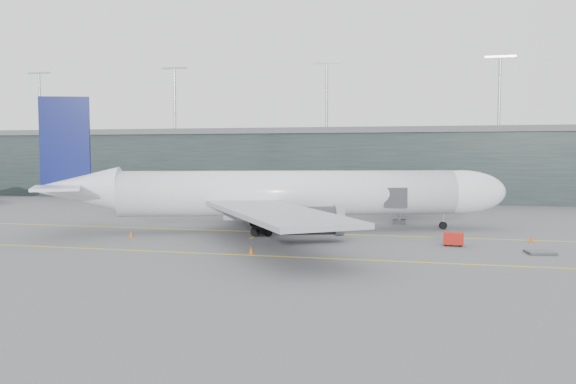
# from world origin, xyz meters

# --- Properties ---
(ground) EXTENTS (320.00, 320.00, 0.00)m
(ground) POSITION_xyz_m (0.00, 0.00, 0.00)
(ground) COLOR #515155
(ground) RESTS_ON ground
(taxiline_a) EXTENTS (160.00, 0.25, 0.02)m
(taxiline_a) POSITION_xyz_m (0.00, -4.00, 0.01)
(taxiline_a) COLOR yellow
(taxiline_a) RESTS_ON ground
(taxiline_b) EXTENTS (160.00, 0.25, 0.02)m
(taxiline_b) POSITION_xyz_m (0.00, -20.00, 0.01)
(taxiline_b) COLOR yellow
(taxiline_b) RESTS_ON ground
(taxiline_lead_main) EXTENTS (0.25, 60.00, 0.02)m
(taxiline_lead_main) POSITION_xyz_m (5.00, 20.00, 0.01)
(taxiline_lead_main) COLOR yellow
(taxiline_lead_main) RESTS_ON ground
(terminal) EXTENTS (240.00, 36.00, 29.00)m
(terminal) POSITION_xyz_m (-0.00, 58.00, 7.62)
(terminal) COLOR black
(terminal) RESTS_ON ground
(main_aircraft) EXTENTS (58.80, 54.12, 16.85)m
(main_aircraft) POSITION_xyz_m (7.60, -2.66, 4.73)
(main_aircraft) COLOR white
(main_aircraft) RESTS_ON ground
(jet_bridge) EXTENTS (3.91, 43.90, 5.75)m
(jet_bridge) POSITION_xyz_m (21.73, 21.31, 4.31)
(jet_bridge) COLOR #303035
(jet_bridge) RESTS_ON ground
(gse_cart) EXTENTS (2.15, 1.43, 1.42)m
(gse_cart) POSITION_xyz_m (27.76, -9.89, 0.79)
(gse_cart) COLOR #9E140B
(gse_cart) RESTS_ON ground
(baggage_dolly) EXTENTS (2.94, 2.51, 0.26)m
(baggage_dolly) POSITION_xyz_m (35.84, -13.03, 0.16)
(baggage_dolly) COLOR #36363B
(baggage_dolly) RESTS_ON ground
(uld_a) EXTENTS (2.25, 1.93, 1.81)m
(uld_a) POSITION_xyz_m (-3.76, 10.02, 0.95)
(uld_a) COLOR #38383D
(uld_a) RESTS_ON ground
(uld_b) EXTENTS (2.55, 2.26, 1.97)m
(uld_b) POSITION_xyz_m (-1.19, 12.59, 1.03)
(uld_b) COLOR #38383D
(uld_b) RESTS_ON ground
(uld_c) EXTENTS (2.35, 2.04, 1.86)m
(uld_c) POSITION_xyz_m (0.01, 9.99, 0.98)
(uld_c) COLOR #38383D
(uld_c) RESTS_ON ground
(cone_nose) EXTENTS (0.49, 0.49, 0.78)m
(cone_nose) POSITION_xyz_m (36.42, -5.54, 0.39)
(cone_nose) COLOR #D04A0B
(cone_nose) RESTS_ON ground
(cone_wing_stbd) EXTENTS (0.48, 0.48, 0.76)m
(cone_wing_stbd) POSITION_xyz_m (7.91, -19.30, 0.38)
(cone_wing_stbd) COLOR #DC540C
(cone_wing_stbd) RESTS_ON ground
(cone_wing_port) EXTENTS (0.50, 0.50, 0.80)m
(cone_wing_port) POSITION_xyz_m (10.16, 9.26, 0.40)
(cone_wing_port) COLOR #CE6B0B
(cone_wing_port) RESTS_ON ground
(cone_tail) EXTENTS (0.50, 0.50, 0.79)m
(cone_tail) POSITION_xyz_m (-9.09, -11.88, 0.40)
(cone_tail) COLOR #D4550B
(cone_tail) RESTS_ON ground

